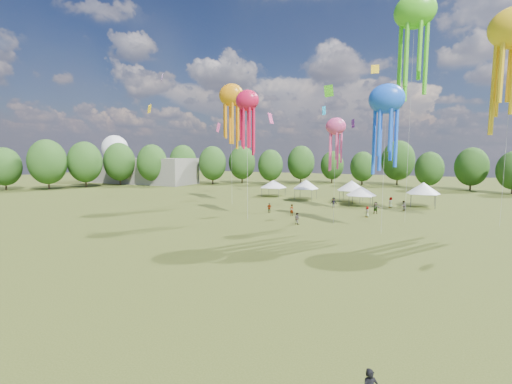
% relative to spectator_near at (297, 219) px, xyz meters
% --- Properties ---
extents(ground, '(300.00, 300.00, 0.00)m').
position_rel_spectator_near_xyz_m(ground, '(3.82, -30.55, -0.81)').
color(ground, '#384416').
rests_on(ground, ground).
extents(spectator_near, '(0.96, 0.87, 1.61)m').
position_rel_spectator_near_xyz_m(spectator_near, '(0.00, 0.00, 0.00)').
color(spectator_near, gray).
rests_on(spectator_near, ground).
extents(spectators_far, '(20.37, 15.70, 1.89)m').
position_rel_spectator_near_xyz_m(spectators_far, '(5.71, 14.38, 0.08)').
color(spectators_far, gray).
rests_on(spectators_far, ground).
extents(festival_tents, '(35.52, 11.84, 4.36)m').
position_rel_spectator_near_xyz_m(festival_tents, '(0.79, 24.86, 2.26)').
color(festival_tents, '#47474C').
rests_on(festival_tents, ground).
extents(show_kites, '(46.63, 16.29, 30.23)m').
position_rel_spectator_near_xyz_m(show_kites, '(9.76, 8.15, 19.43)').
color(show_kites, red).
rests_on(show_kites, ground).
extents(small_kites, '(76.79, 52.61, 42.03)m').
position_rel_spectator_near_xyz_m(small_kites, '(2.40, 9.63, 29.55)').
color(small_kites, red).
rests_on(small_kites, ground).
extents(treeline, '(201.57, 95.24, 13.43)m').
position_rel_spectator_near_xyz_m(treeline, '(-0.05, 31.96, 5.74)').
color(treeline, '#38281C').
rests_on(treeline, ground).
extents(hangar, '(40.00, 12.00, 8.00)m').
position_rel_spectator_near_xyz_m(hangar, '(-68.18, 41.45, 3.19)').
color(hangar, gray).
rests_on(hangar, ground).
extents(radome, '(9.00, 9.00, 16.00)m').
position_rel_spectator_near_xyz_m(radome, '(-84.18, 47.45, 9.18)').
color(radome, white).
rests_on(radome, ground).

